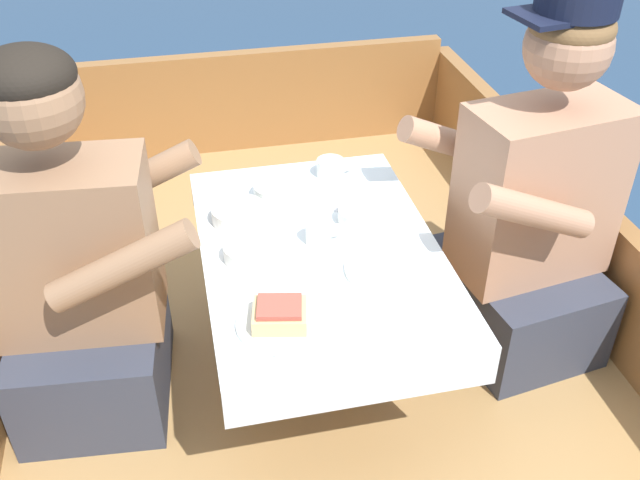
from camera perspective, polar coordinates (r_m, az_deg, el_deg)
The scene contains 19 objects.
ground_plane at distance 2.28m, azimuth -0.24°, elevation -14.84°, with size 60.00×60.00×0.00m, color navy.
boat_deck at distance 2.17m, azimuth -0.25°, elevation -12.46°, with size 1.78×2.80×0.28m, color #A87F4C.
gunwale_starboard at distance 2.25m, azimuth 21.77°, elevation -2.45°, with size 0.06×2.80×0.37m, color #936033.
bow_coaming at distance 3.08m, azimuth -5.78°, elevation 11.05°, with size 1.66×0.06×0.42m, color #936033.
cockpit_table at distance 1.78m, azimuth -0.00°, elevation -1.81°, with size 0.58×0.85×0.44m.
person_port at distance 1.82m, azimuth -18.84°, elevation -2.74°, with size 0.55×0.48×0.97m.
person_starboard at distance 1.99m, azimuth 16.48°, elevation 1.69°, with size 0.56×0.51×1.02m.
plate_sandwich at distance 1.52m, azimuth -3.20°, elevation -6.70°, with size 0.19×0.19×0.01m.
plate_bread at distance 1.68m, azimuth 5.59°, elevation -2.31°, with size 0.21×0.21×0.01m.
sandwich at distance 1.51m, azimuth -3.24°, elevation -5.93°, with size 0.13×0.12×0.05m.
bowl_port_near at distance 1.70m, azimuth -5.83°, elevation -0.90°, with size 0.11×0.11×0.04m.
bowl_starboard_near at distance 1.93m, azimuth -3.54°, elevation 4.02°, with size 0.12×0.12×0.04m.
bowl_center_far at distance 1.83m, azimuth 3.36°, elevation 2.07°, with size 0.12×0.12×0.04m.
bowl_port_far at distance 1.84m, azimuth -6.50°, elevation 2.14°, with size 0.14×0.14×0.04m.
coffee_cup_port at distance 2.03m, azimuth 0.88°, elevation 5.82°, with size 0.11×0.08×0.05m.
coffee_cup_starboard at distance 1.75m, azimuth -0.02°, elevation 0.63°, with size 0.09×0.06×0.06m.
utensil_spoon_starboard at distance 1.91m, azimuth -0.45°, elevation 3.04°, with size 0.13×0.13×0.01m.
utensil_spoon_center at distance 1.46m, azimuth -1.56°, elevation -9.17°, with size 0.17×0.07×0.01m.
utensil_knife_starboard at distance 1.63m, azimuth -2.55°, elevation -3.51°, with size 0.16×0.07×0.00m.
Camera 1 is at (-0.31, -1.43, 1.74)m, focal length 40.00 mm.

